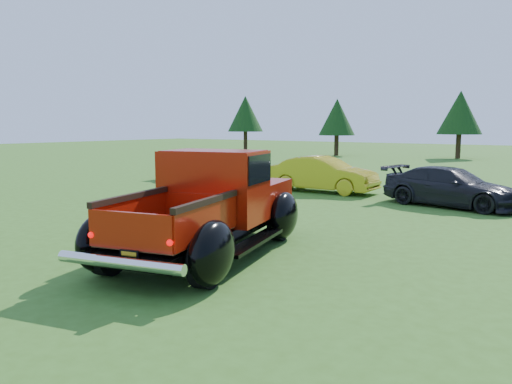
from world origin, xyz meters
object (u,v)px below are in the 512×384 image
object	(u,v)px
pickup_truck	(215,203)
show_car_grey	(451,187)
show_car_yellow	(323,174)
tree_mid_left	(460,113)
show_car_red	(203,165)
tree_far_west	(245,114)
tree_west	(337,117)

from	to	relation	value
pickup_truck	show_car_grey	xyz separation A→B (m)	(2.38, 8.34, -0.35)
show_car_yellow	show_car_grey	distance (m)	4.81
tree_mid_left	show_car_red	bearing A→B (deg)	-103.87
tree_far_west	tree_west	bearing A→B (deg)	-5.71
tree_west	tree_mid_left	size ratio (longest dim) A/B	0.92
show_car_red	show_car_yellow	xyz separation A→B (m)	(6.16, -0.26, -0.04)
show_car_red	show_car_grey	distance (m)	10.96
tree_mid_left	pickup_truck	xyz separation A→B (m)	(3.04, -31.55, -2.44)
show_car_red	show_car_grey	xyz separation A→B (m)	(10.92, -0.94, -0.11)
tree_far_west	show_car_grey	size ratio (longest dim) A/B	1.26
tree_west	show_car_grey	bearing A→B (deg)	-55.78
tree_far_west	pickup_truck	distance (m)	37.76
show_car_red	show_car_yellow	distance (m)	6.17
tree_west	pickup_truck	distance (m)	31.98
tree_far_west	tree_mid_left	xyz separation A→B (m)	(19.00, 1.00, -0.14)
pickup_truck	show_car_yellow	distance (m)	9.34
pickup_truck	show_car_yellow	xyz separation A→B (m)	(-2.38, 9.03, -0.28)
tree_far_west	pickup_truck	bearing A→B (deg)	-54.19
tree_far_west	show_car_red	world-z (taller)	tree_far_west
tree_mid_left	show_car_red	world-z (taller)	tree_mid_left
tree_mid_left	pickup_truck	bearing A→B (deg)	-84.49
tree_west	show_car_yellow	size ratio (longest dim) A/B	1.14
tree_far_west	tree_west	world-z (taller)	tree_far_west
tree_mid_left	show_car_red	xyz separation A→B (m)	(-5.50, -22.27, -2.68)
tree_west	tree_mid_left	bearing A→B (deg)	12.53
show_car_yellow	show_car_red	bearing A→B (deg)	84.96
tree_mid_left	show_car_yellow	distance (m)	22.70
tree_mid_left	show_car_grey	world-z (taller)	tree_mid_left
show_car_red	tree_far_west	bearing A→B (deg)	27.84
show_car_yellow	tree_west	bearing A→B (deg)	22.54
show_car_grey	tree_far_west	bearing A→B (deg)	57.74
tree_far_west	show_car_grey	world-z (taller)	tree_far_west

